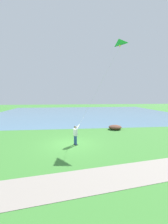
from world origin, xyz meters
The scene contains 6 objects.
ground_plane centered at (0.00, 0.00, 0.00)m, with size 120.00×120.00×0.00m, color #3D7F33.
lake_water centered at (-24.18, 4.00, 0.00)m, with size 36.00×44.00×0.01m, color teal.
walkway_path centered at (5.88, 2.00, 0.01)m, with size 2.40×32.00×0.02m, color gray.
person_kite_flyer centered at (0.28, 0.43, 1.05)m, with size 0.52×0.62×1.83m.
flying_kite centered at (-2.38, 5.08, 9.78)m, with size 3.16×4.94×8.50m.
lakeside_shrub centered at (-5.39, 5.91, 0.28)m, with size 1.62×1.68×0.57m, color brown.
Camera 1 is at (13.44, -0.22, 4.46)m, focal length 24.10 mm.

